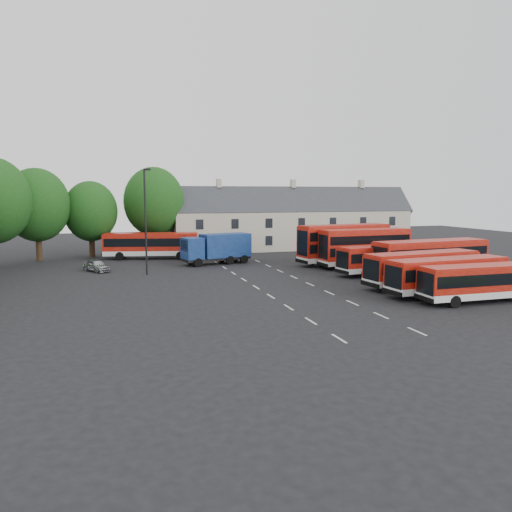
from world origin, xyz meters
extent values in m
plane|color=black|center=(0.00, 0.00, 0.00)|extent=(140.00, 140.00, 0.00)
cube|color=beige|center=(0.00, -14.00, 0.01)|extent=(0.15, 1.80, 0.01)
cube|color=beige|center=(0.00, -10.00, 0.01)|extent=(0.15, 1.80, 0.01)
cube|color=beige|center=(0.00, -6.00, 0.01)|extent=(0.15, 1.80, 0.01)
cube|color=beige|center=(0.00, -2.00, 0.01)|extent=(0.15, 1.80, 0.01)
cube|color=beige|center=(0.00, 2.00, 0.01)|extent=(0.15, 1.80, 0.01)
cube|color=beige|center=(0.00, 6.00, 0.01)|extent=(0.15, 1.80, 0.01)
cube|color=beige|center=(0.00, 10.00, 0.01)|extent=(0.15, 1.80, 0.01)
cube|color=beige|center=(0.00, 14.00, 0.01)|extent=(0.15, 1.80, 0.01)
cube|color=beige|center=(0.00, 18.00, 0.01)|extent=(0.15, 1.80, 0.01)
cube|color=beige|center=(5.00, -14.00, 0.01)|extent=(0.15, 1.80, 0.01)
cube|color=beige|center=(5.00, -10.00, 0.01)|extent=(0.15, 1.80, 0.01)
cube|color=beige|center=(5.00, -6.00, 0.01)|extent=(0.15, 1.80, 0.01)
cube|color=beige|center=(5.00, -2.00, 0.01)|extent=(0.15, 1.80, 0.01)
cube|color=beige|center=(5.00, 2.00, 0.01)|extent=(0.15, 1.80, 0.01)
cube|color=beige|center=(5.00, 6.00, 0.01)|extent=(0.15, 1.80, 0.01)
cube|color=beige|center=(5.00, 10.00, 0.01)|extent=(0.15, 1.80, 0.01)
cube|color=beige|center=(5.00, 14.00, 0.01)|extent=(0.15, 1.80, 0.01)
cube|color=beige|center=(5.00, 18.00, 0.01)|extent=(0.15, 1.80, 0.01)
cylinder|color=black|center=(-20.00, 26.00, 2.01)|extent=(0.70, 0.70, 4.02)
ellipsoid|color=#103D11|center=(-20.00, 26.00, 6.68)|extent=(7.59, 7.59, 8.73)
cylinder|color=black|center=(-14.00, 28.00, 1.75)|extent=(0.70, 0.70, 3.50)
ellipsoid|color=#103D11|center=(-14.00, 28.00, 5.81)|extent=(6.60, 6.60, 7.59)
cylinder|color=black|center=(-6.00, 29.00, 2.10)|extent=(0.70, 0.70, 4.20)
ellipsoid|color=#103D11|center=(-6.00, 29.00, 6.97)|extent=(7.92, 7.92, 9.11)
cube|color=beige|center=(14.00, 30.00, 2.75)|extent=(35.00, 7.00, 5.50)
cube|color=#2D3035|center=(14.00, 30.00, 5.50)|extent=(35.70, 7.13, 7.13)
cube|color=beige|center=(3.00, 30.00, 9.46)|extent=(0.60, 0.90, 1.20)
cube|color=beige|center=(14.00, 30.00, 9.46)|extent=(0.60, 0.90, 1.20)
cube|color=beige|center=(25.00, 30.00, 9.46)|extent=(0.60, 0.90, 1.20)
cube|color=silver|center=(14.28, -8.49, 0.69)|extent=(9.86, 2.25, 0.49)
cube|color=#9D1709|center=(14.28, -8.49, 1.82)|extent=(9.86, 2.25, 1.75)
cube|color=black|center=(14.28, -8.49, 1.86)|extent=(9.47, 2.30, 0.85)
cube|color=#9D1709|center=(14.28, -8.49, 2.73)|extent=(9.67, 2.16, 0.11)
cylinder|color=black|center=(11.12, -9.51, 0.45)|extent=(0.90, 0.25, 0.90)
cylinder|color=black|center=(17.44, -7.48, 0.45)|extent=(0.90, 0.25, 0.90)
cube|color=silver|center=(13.51, -5.54, 0.73)|extent=(10.59, 3.28, 0.52)
cube|color=#9D1709|center=(13.51, -5.54, 1.92)|extent=(10.59, 3.28, 1.85)
cube|color=black|center=(13.51, -5.54, 1.97)|extent=(10.18, 3.30, 0.90)
cube|color=#9D1709|center=(13.51, -5.54, 2.89)|extent=(10.38, 3.17, 0.11)
cylinder|color=black|center=(10.28, -6.90, 0.47)|extent=(0.97, 0.35, 0.95)
cylinder|color=black|center=(16.74, -4.18, 0.47)|extent=(0.97, 0.35, 0.95)
cube|color=silver|center=(13.69, -1.97, 0.75)|extent=(10.93, 3.75, 0.54)
cube|color=#9D1709|center=(13.69, -1.97, 1.97)|extent=(10.93, 3.75, 1.90)
cube|color=black|center=(13.69, -1.97, 2.02)|extent=(10.51, 3.75, 0.92)
cube|color=#9D1709|center=(13.69, -1.97, 2.97)|extent=(10.70, 3.63, 0.12)
cylinder|color=black|center=(10.43, -3.49, 0.49)|extent=(1.00, 0.39, 0.97)
cylinder|color=black|center=(16.95, -0.45, 0.49)|extent=(1.00, 0.39, 0.97)
cube|color=silver|center=(18.32, 3.28, 0.86)|extent=(12.45, 4.01, 0.61)
cube|color=#9D1709|center=(18.32, 3.28, 2.25)|extent=(12.45, 4.01, 2.17)
cube|color=black|center=(18.32, 3.28, 2.31)|extent=(11.97, 4.03, 1.06)
cube|color=#9D1709|center=(18.32, 3.28, 3.39)|extent=(12.19, 3.88, 0.13)
cylinder|color=black|center=(14.56, 1.64, 0.56)|extent=(1.14, 0.42, 1.11)
cylinder|color=black|center=(22.09, 4.93, 0.56)|extent=(1.14, 0.42, 1.11)
cube|color=silver|center=(14.31, 4.99, 0.72)|extent=(10.44, 3.72, 0.51)
cube|color=#9D1709|center=(14.31, 4.99, 1.88)|extent=(10.44, 3.72, 1.81)
cube|color=black|center=(14.31, 4.99, 1.93)|extent=(10.04, 3.71, 0.88)
cube|color=#9D1709|center=(14.31, 4.99, 2.83)|extent=(10.23, 3.59, 0.11)
cylinder|color=black|center=(11.21, 3.50, 0.46)|extent=(0.96, 0.39, 0.93)
cylinder|color=black|center=(17.40, 6.48, 0.46)|extent=(0.96, 0.39, 0.93)
cube|color=silver|center=(14.65, 9.73, 0.72)|extent=(10.37, 3.05, 0.51)
cube|color=#9D1709|center=(14.65, 9.73, 2.54)|extent=(10.37, 3.05, 3.12)
cube|color=black|center=(14.65, 9.73, 1.93)|extent=(9.97, 3.07, 0.88)
cube|color=#9D1709|center=(14.65, 9.73, 4.14)|extent=(10.16, 2.94, 0.11)
cylinder|color=black|center=(11.46, 8.44, 0.47)|extent=(0.95, 0.33, 0.93)
cylinder|color=black|center=(17.84, 11.01, 0.47)|extent=(0.95, 0.33, 0.93)
cube|color=black|center=(14.65, 9.73, 3.14)|extent=(9.97, 3.07, 0.88)
cube|color=silver|center=(13.68, 12.75, 0.78)|extent=(11.27, 4.12, 0.55)
cube|color=#9D1709|center=(13.68, 12.75, 2.73)|extent=(11.27, 4.12, 3.36)
cube|color=black|center=(13.68, 12.75, 2.08)|extent=(10.85, 4.12, 0.95)
cube|color=#9D1709|center=(13.68, 12.75, 4.46)|extent=(11.04, 3.99, 0.12)
cylinder|color=black|center=(10.36, 11.10, 0.50)|extent=(1.03, 0.43, 1.00)
cylinder|color=black|center=(16.99, 14.40, 0.50)|extent=(1.03, 0.43, 1.00)
cube|color=black|center=(13.68, 12.75, 3.38)|extent=(10.85, 4.12, 0.95)
cube|color=silver|center=(-6.95, 23.90, 0.80)|extent=(11.65, 4.97, 0.57)
cube|color=#9D1709|center=(-6.95, 23.90, 2.09)|extent=(11.65, 4.97, 2.01)
cube|color=black|center=(-6.95, 23.90, 2.14)|extent=(11.22, 4.93, 0.98)
cube|color=#9D1709|center=(-6.95, 23.90, 3.15)|extent=(11.41, 4.82, 0.12)
cylinder|color=black|center=(-10.75, 23.55, 0.52)|extent=(1.07, 0.51, 1.03)
cylinder|color=black|center=(-3.15, 24.26, 0.52)|extent=(1.07, 0.51, 1.03)
cube|color=black|center=(-0.21, 17.09, 0.64)|extent=(8.12, 3.80, 0.29)
cube|color=navy|center=(-3.08, 16.43, 1.96)|extent=(2.47, 2.83, 2.36)
cube|color=black|center=(-3.99, 16.22, 2.32)|extent=(0.57, 2.05, 1.18)
cube|color=navy|center=(0.89, 17.35, 2.11)|extent=(6.00, 3.65, 2.65)
cylinder|color=black|center=(-2.64, 15.39, 0.49)|extent=(1.02, 0.49, 0.98)
cylinder|color=black|center=(2.44, 18.84, 0.49)|extent=(1.02, 0.49, 0.98)
imported|color=#A0A3A7|center=(-13.28, 15.21, 0.61)|extent=(3.08, 3.82, 1.22)
cylinder|color=black|center=(-8.46, 11.51, 5.16)|extent=(0.19, 0.19, 10.32)
cube|color=black|center=(-8.18, 11.40, 10.32)|extent=(0.67, 0.48, 0.19)
camera|label=1|loc=(-12.13, -38.38, 7.95)|focal=35.00mm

